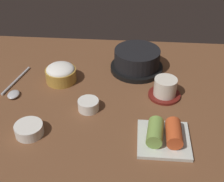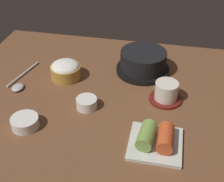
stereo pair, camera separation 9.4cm
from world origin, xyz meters
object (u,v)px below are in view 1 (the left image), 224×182
Objects in this scene: stone_pot at (137,60)px; banchan_cup_center at (88,105)px; rice_bowl at (61,73)px; tea_cup_with_saucer at (165,88)px; side_bowl_near at (29,129)px; spoon at (14,89)px; kimchi_plate at (164,135)px.

banchan_cup_center is at bearing -120.61° from stone_pot.
rice_bowl is at bearing -160.03° from stone_pot.
rice_bowl is 1.00× the size of tea_cup_with_saucer.
rice_bowl is at bearing 83.08° from side_bowl_near.
stone_pot is at bearing 22.56° from spoon.
banchan_cup_center is at bearing -159.69° from tea_cup_with_saucer.
tea_cup_with_saucer reaches higher than kimchi_plate.
banchan_cup_center is 0.46× the size of kimchi_plate.
side_bowl_near is (-28.17, -34.95, -2.22)cm from stone_pot.
tea_cup_with_saucer reaches higher than side_bowl_near.
stone_pot is 44.94cm from side_bowl_near.
kimchi_plate is (32.69, -25.70, -1.05)cm from rice_bowl.
kimchi_plate is at bearing -21.90° from spoon.
tea_cup_with_saucer is 0.74× the size of kimchi_plate.
rice_bowl reaches higher than side_bowl_near.
stone_pot reaches higher than rice_bowl.
kimchi_plate reaches higher than spoon.
spoon is (-13.77, -7.02, -2.48)cm from rice_bowl.
kimchi_plate is 50.09cm from spoon.
stone_pot is 26.64cm from rice_bowl.
rice_bowl is 1.33× the size of side_bowl_near.
stone_pot is 2.96× the size of banchan_cup_center.
spoon is (-47.74, -1.19, -2.33)cm from tea_cup_with_saucer.
stone_pot is 1.35× the size of kimchi_plate.
stone_pot is 1.82× the size of rice_bowl.
stone_pot is at bearing 51.14° from side_bowl_near.
stone_pot reaches higher than tea_cup_with_saucer.
spoon is at bearing 119.44° from side_bowl_near.
tea_cup_with_saucer is 1.62× the size of banchan_cup_center.
spoon is at bearing -178.57° from tea_cup_with_saucer.
kimchi_plate is (21.47, -11.44, 0.31)cm from banchan_cup_center.
rice_bowl is at bearing 27.02° from spoon.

